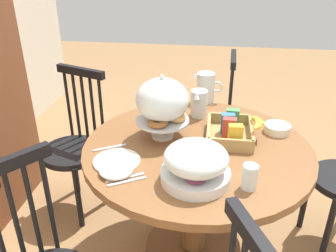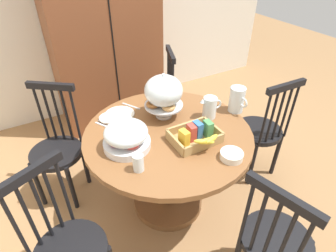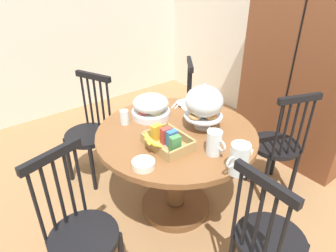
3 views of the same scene
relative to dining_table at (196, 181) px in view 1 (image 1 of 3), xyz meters
name	(u,v)px [view 1 (image 1 of 3)]	position (x,y,z in m)	size (l,w,h in m)	color
ground_plane	(191,239)	(0.11, 0.02, -0.52)	(10.00, 10.00, 0.00)	#997047
dining_table	(196,181)	(0.00, 0.00, 0.00)	(1.16, 1.16, 0.74)	brown
windsor_chair_by_cabinet	(210,122)	(0.88, -0.05, -0.07)	(0.40, 0.40, 0.97)	black
windsor_chair_facing_door	(75,150)	(0.33, 0.81, -0.07)	(0.43, 0.43, 0.97)	black
pastry_stand_with_dome	(162,102)	(0.07, 0.19, 0.42)	(0.28, 0.28, 0.34)	silver
fruit_platter_covered	(196,164)	(-0.30, -0.01, 0.31)	(0.30, 0.30, 0.18)	silver
orange_juice_pitcher	(198,104)	(0.36, 0.02, 0.30)	(0.18, 0.10, 0.16)	silver
milk_pitcher	(206,89)	(0.58, -0.01, 0.31)	(0.11, 0.19, 0.19)	silver
cereal_basket	(233,130)	(0.11, -0.18, 0.27)	(0.32, 0.30, 0.12)	tan
china_plate_large	(117,161)	(-0.21, 0.36, 0.23)	(0.22, 0.22, 0.01)	white
china_plate_small	(116,170)	(-0.30, 0.34, 0.24)	(0.15, 0.15, 0.01)	white
cereal_bowl	(277,129)	(0.20, -0.42, 0.24)	(0.14, 0.14, 0.04)	white
drinking_glass	(250,177)	(-0.33, -0.23, 0.28)	(0.06, 0.06, 0.11)	silver
butter_dish	(171,104)	(0.49, 0.20, 0.23)	(0.06, 0.06, 0.02)	beige
table_knife	(125,178)	(-0.33, 0.29, 0.22)	(0.17, 0.01, 0.01)	silver
dinner_fork	(127,182)	(-0.36, 0.28, 0.22)	(0.17, 0.01, 0.01)	silver
soup_spoon	(110,148)	(-0.09, 0.43, 0.22)	(0.17, 0.01, 0.01)	silver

